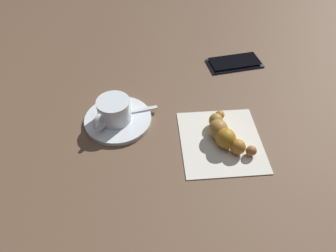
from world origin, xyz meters
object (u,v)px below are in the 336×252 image
object	(u,v)px
espresso_cup	(114,110)
teaspoon	(120,114)
napkin	(221,141)
sugar_packet	(116,106)
croissant	(224,134)
cell_phone	(235,63)
saucer	(118,120)

from	to	relation	value
espresso_cup	teaspoon	distance (m)	0.03
teaspoon	napkin	bearing A→B (deg)	154.64
teaspoon	sugar_packet	size ratio (longest dim) A/B	2.19
teaspoon	croissant	distance (m)	0.23
teaspoon	napkin	size ratio (longest dim) A/B	0.71
sugar_packet	napkin	distance (m)	0.24
cell_phone	napkin	bearing A→B (deg)	68.47
saucer	espresso_cup	bearing A→B (deg)	18.02
sugar_packet	teaspoon	bearing A→B (deg)	90.09
teaspoon	sugar_packet	bearing A→B (deg)	-72.01
espresso_cup	cell_phone	world-z (taller)	espresso_cup
teaspoon	saucer	bearing A→B (deg)	63.89
sugar_packet	napkin	world-z (taller)	sugar_packet
saucer	cell_phone	distance (m)	0.36
espresso_cup	sugar_packet	size ratio (longest dim) A/B	1.47
sugar_packet	cell_phone	bearing A→B (deg)	-173.89
espresso_cup	croissant	bearing A→B (deg)	159.23
croissant	espresso_cup	bearing A→B (deg)	-20.77
teaspoon	cell_phone	distance (m)	0.35
cell_phone	saucer	bearing A→B (deg)	29.53
croissant	cell_phone	xyz separation A→B (m)	(-0.10, -0.26, -0.02)
saucer	napkin	bearing A→B (deg)	157.55
teaspoon	sugar_packet	xyz separation A→B (m)	(0.01, -0.03, 0.00)
cell_phone	teaspoon	bearing A→B (deg)	28.47
teaspoon	croissant	world-z (taller)	croissant
espresso_cup	croissant	world-z (taller)	espresso_cup
sugar_packet	saucer	bearing A→B (deg)	77.46
espresso_cup	napkin	bearing A→B (deg)	158.61
sugar_packet	napkin	size ratio (longest dim) A/B	0.32
saucer	espresso_cup	xyz separation A→B (m)	(0.01, 0.00, 0.03)
espresso_cup	sugar_packet	xyz separation A→B (m)	(-0.00, -0.04, -0.02)
sugar_packet	espresso_cup	bearing A→B (deg)	67.90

